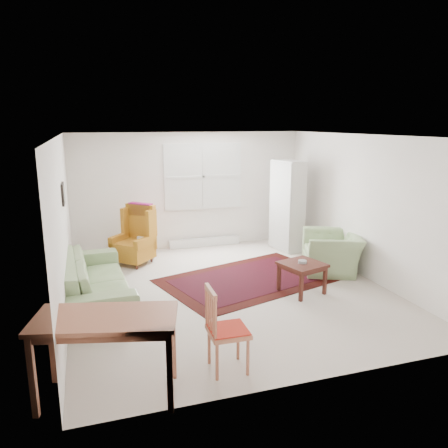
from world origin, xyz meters
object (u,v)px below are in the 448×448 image
object	(u,v)px
coffee_table	(302,278)
stool	(147,248)
sofa	(95,271)
desk_chair	(228,329)
armchair	(332,248)
desk	(108,357)
cabinet	(287,206)
wingback_chair	(133,235)

from	to	relation	value
coffee_table	stool	world-z (taller)	coffee_table
sofa	desk_chair	bearing A→B (deg)	-154.87
armchair	desk	xyz separation A→B (m)	(-4.16, -2.68, 0.00)
coffee_table	cabinet	xyz separation A→B (m)	(0.86, 2.35, 0.71)
wingback_chair	armchair	bearing A→B (deg)	18.54
wingback_chair	cabinet	xyz separation A→B (m)	(3.28, 0.02, 0.38)
armchair	cabinet	world-z (taller)	cabinet
cabinet	desk	bearing A→B (deg)	-143.50
desk_chair	coffee_table	bearing A→B (deg)	-44.17
wingback_chair	stool	size ratio (longest dim) A/B	2.30
wingback_chair	desk	world-z (taller)	wingback_chair
cabinet	desk_chair	world-z (taller)	cabinet
coffee_table	cabinet	distance (m)	2.60
armchair	desk	distance (m)	4.95
sofa	armchair	xyz separation A→B (m)	(4.20, 0.12, -0.05)
sofa	cabinet	distance (m)	4.39
sofa	wingback_chair	distance (m)	1.82
armchair	desk_chair	world-z (taller)	desk_chair
coffee_table	stool	size ratio (longest dim) A/B	1.23
coffee_table	cabinet	size ratio (longest dim) A/B	0.32
wingback_chair	stool	distance (m)	0.45
sofa	desk_chair	xyz separation A→B (m)	(1.33, -2.46, 0.01)
coffee_table	desk_chair	world-z (taller)	desk_chair
cabinet	desk	distance (m)	5.84
armchair	wingback_chair	size ratio (longest dim) A/B	0.95
armchair	stool	distance (m)	3.58
armchair	desk_chair	distance (m)	3.86
armchair	cabinet	size ratio (longest dim) A/B	0.58
cabinet	wingback_chair	bearing A→B (deg)	170.12
wingback_chair	stool	bearing A→B (deg)	64.41
wingback_chair	desk	distance (m)	4.28
desk_chair	sofa	bearing A→B (deg)	30.13
sofa	desk	xyz separation A→B (m)	(0.04, -2.56, -0.05)
wingback_chair	coffee_table	size ratio (longest dim) A/B	1.88
wingback_chair	stool	xyz separation A→B (m)	(0.28, 0.11, -0.33)
coffee_table	sofa	bearing A→B (deg)	167.94
stool	wingback_chair	bearing A→B (deg)	-158.13
sofa	stool	world-z (taller)	sofa
sofa	armchair	distance (m)	4.20
coffee_table	armchair	bearing A→B (deg)	37.78
wingback_chair	desk	size ratio (longest dim) A/B	0.85
sofa	stool	bearing A→B (deg)	-33.45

